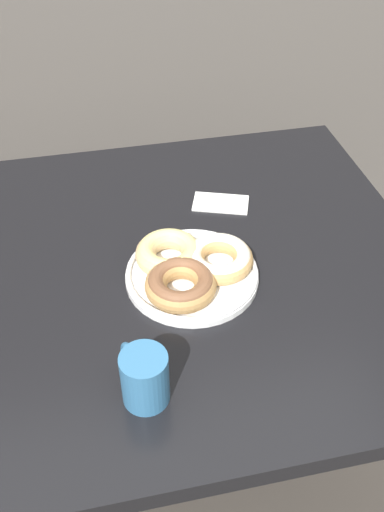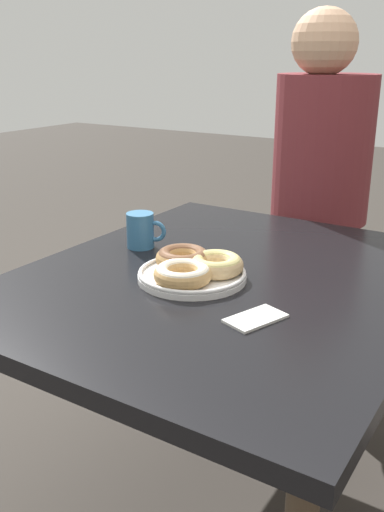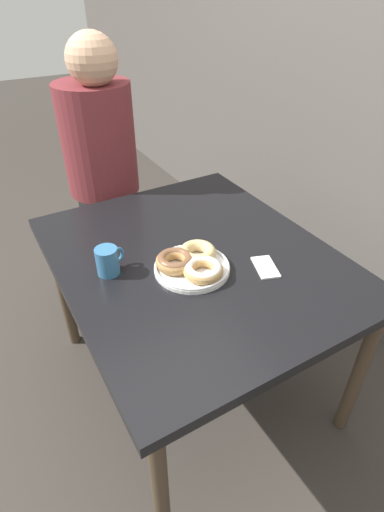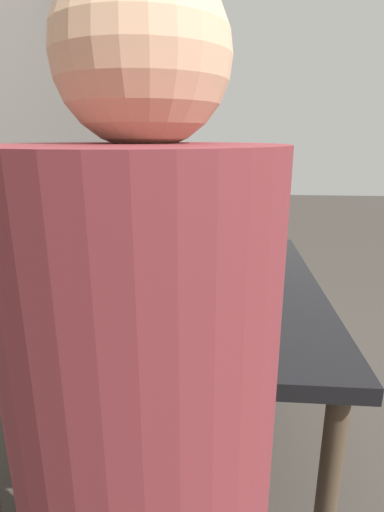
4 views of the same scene
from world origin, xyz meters
name	(u,v)px [view 1 (image 1 of 4)]	position (x,y,z in m)	size (l,w,h in m)	color
ground_plane	(172,496)	(0.00, 0.00, 0.00)	(14.00, 14.00, 0.00)	#38332D
dining_table	(152,289)	(0.00, 0.14, 0.63)	(1.13, 0.94, 0.70)	black
donut_plate	(190,268)	(0.07, 0.09, 0.73)	(0.28, 0.27, 0.06)	white
coffee_mug	(144,377)	(-0.06, -0.16, 0.75)	(0.08, 0.11, 0.10)	teal
napkin	(221,203)	(0.19, 0.32, 0.70)	(0.14, 0.11, 0.01)	white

